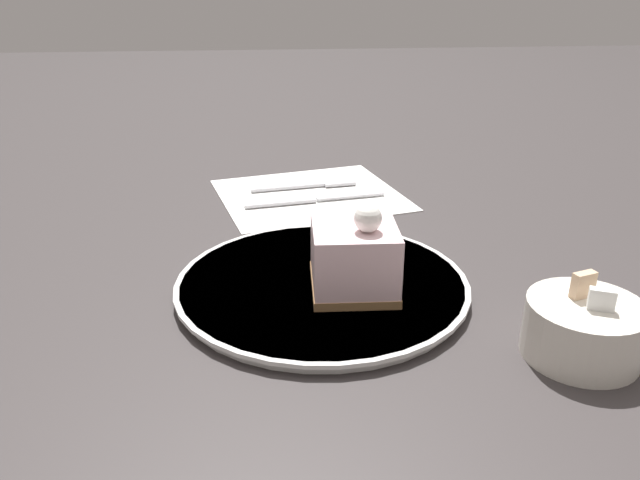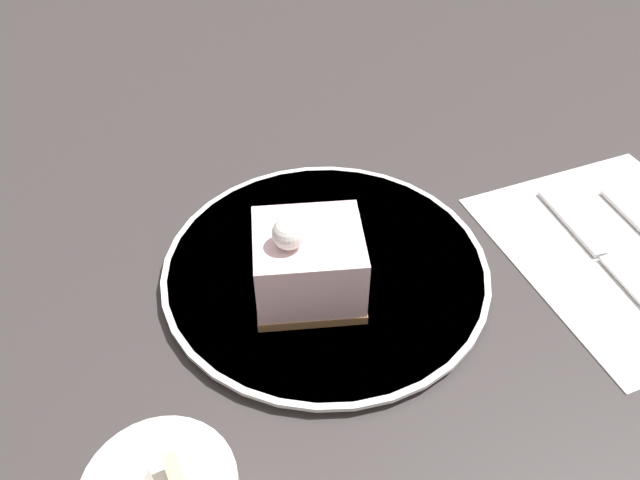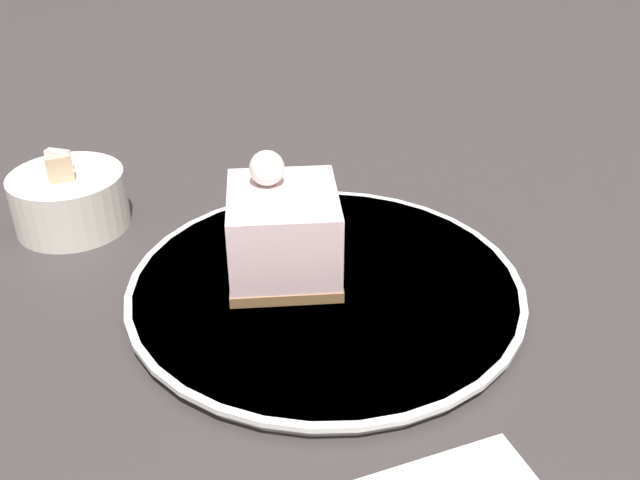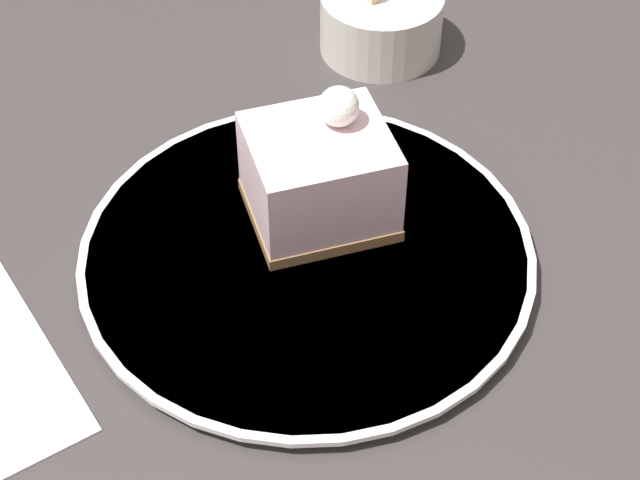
% 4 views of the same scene
% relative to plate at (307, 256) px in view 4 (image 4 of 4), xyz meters
% --- Properties ---
extents(ground_plane, '(4.00, 4.00, 0.00)m').
position_rel_plate_xyz_m(ground_plane, '(0.01, -0.03, -0.01)').
color(ground_plane, '#383333').
extents(plate, '(0.29, 0.29, 0.01)m').
position_rel_plate_xyz_m(plate, '(0.00, 0.00, 0.00)').
color(plate, silver).
rests_on(plate, ground_plane).
extents(cake_slice, '(0.09, 0.08, 0.09)m').
position_rel_plate_xyz_m(cake_slice, '(0.02, 0.03, 0.04)').
color(cake_slice, olive).
rests_on(cake_slice, plate).
extents(sugar_bowl, '(0.10, 0.10, 0.07)m').
position_rel_plate_xyz_m(sugar_bowl, '(0.13, 0.20, 0.02)').
color(sugar_bowl, silver).
rests_on(sugar_bowl, ground_plane).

